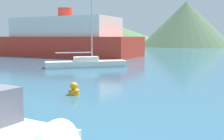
% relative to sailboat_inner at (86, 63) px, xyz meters
% --- Properties ---
extents(sailboat_inner, '(7.98, 6.10, 10.97)m').
position_rel_sailboat_inner_xyz_m(sailboat_inner, '(0.00, 0.00, 0.00)').
color(sailboat_inner, white).
rests_on(sailboat_inner, ground_plane).
extents(ferry_distant, '(25.62, 12.80, 7.84)m').
position_rel_sailboat_inner_xyz_m(ferry_distant, '(-10.33, 15.36, 2.30)').
color(ferry_distant, red).
rests_on(ferry_distant, ground_plane).
extents(buoy_marker, '(0.61, 0.61, 0.70)m').
position_rel_sailboat_inner_xyz_m(buoy_marker, '(4.93, -13.13, -0.18)').
color(buoy_marker, orange).
rests_on(buoy_marker, ground_plane).
extents(hill_west, '(41.08, 41.08, 9.45)m').
position_rel_sailboat_inner_xyz_m(hill_west, '(-41.51, 65.83, 4.26)').
color(hill_west, '#3D6038').
rests_on(hill_west, ground_plane).
extents(hill_central, '(45.62, 45.62, 8.04)m').
position_rel_sailboat_inner_xyz_m(hill_central, '(-22.10, 74.19, 3.55)').
color(hill_central, '#476B42').
rests_on(hill_central, ground_plane).
extents(hill_east, '(28.70, 28.70, 14.11)m').
position_rel_sailboat_inner_xyz_m(hill_east, '(5.99, 65.28, 6.59)').
color(hill_east, '#4C6647').
rests_on(hill_east, ground_plane).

